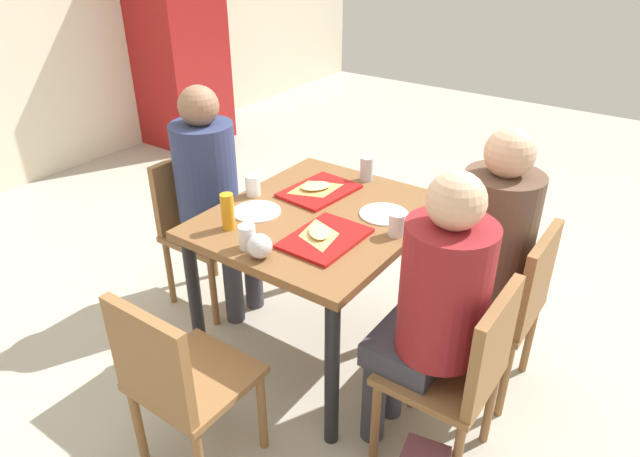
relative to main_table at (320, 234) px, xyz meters
name	(u,v)px	position (x,y,z in m)	size (l,w,h in m)	color
ground_plane	(320,347)	(0.00, 0.00, -0.67)	(10.00, 10.00, 0.02)	#B2AD9E
main_table	(320,234)	(0.00, 0.00, 0.00)	(1.03, 0.88, 0.77)	brown
chair_near_left	(462,368)	(-0.26, -0.82, -0.18)	(0.40, 0.40, 0.83)	olive
chair_near_right	(509,300)	(0.26, -0.82, -0.18)	(0.40, 0.40, 0.83)	olive
chair_far_side	(197,220)	(0.00, 0.82, -0.18)	(0.40, 0.40, 0.83)	olive
chair_left_end	(176,378)	(-0.90, 0.00, -0.18)	(0.40, 0.40, 0.83)	olive
person_in_red	(434,301)	(-0.26, -0.68, 0.06)	(0.32, 0.42, 1.24)	#383842
person_in_brown_jacket	(486,242)	(0.26, -0.68, 0.06)	(0.32, 0.42, 1.24)	#383842
person_far_side	(212,186)	(0.00, 0.68, 0.06)	(0.32, 0.42, 1.24)	#383842
tray_red_near	(325,238)	(-0.18, -0.15, 0.11)	(0.36, 0.26, 0.02)	#B21414
tray_red_far	(319,191)	(0.18, 0.13, 0.11)	(0.36, 0.26, 0.02)	#B21414
paper_plate_center	(257,211)	(-0.15, 0.24, 0.11)	(0.22, 0.22, 0.01)	white
paper_plate_near_edge	(384,214)	(0.15, -0.24, 0.11)	(0.22, 0.22, 0.01)	white
pizza_slice_a	(319,233)	(-0.18, -0.12, 0.13)	(0.23, 0.22, 0.02)	#DBAD60
pizza_slice_b	(316,187)	(0.17, 0.15, 0.13)	(0.26, 0.24, 0.02)	tan
plastic_cup_a	(253,185)	(-0.03, 0.37, 0.16)	(0.07, 0.07, 0.10)	white
plastic_cup_b	(397,224)	(0.03, -0.37, 0.16)	(0.07, 0.07, 0.10)	white
plastic_cup_c	(247,237)	(-0.41, 0.07, 0.16)	(0.07, 0.07, 0.10)	white
soda_can	(367,169)	(0.44, 0.02, 0.17)	(0.07, 0.07, 0.12)	#B7BCC6
condiment_bottle	(228,211)	(-0.34, 0.24, 0.19)	(0.06, 0.06, 0.16)	orange
foil_bundle	(260,246)	(-0.44, -0.02, 0.16)	(0.10, 0.10, 0.10)	silver
drink_fridge	(179,40)	(1.79, 2.85, 0.29)	(0.70, 0.60, 1.90)	maroon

